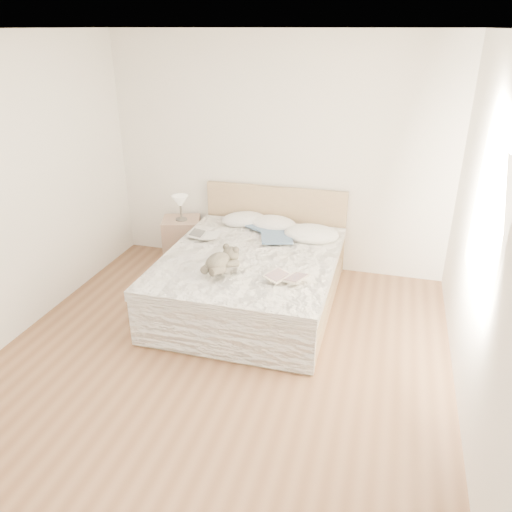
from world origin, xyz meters
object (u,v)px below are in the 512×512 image
object	(u,v)px
bed	(253,277)
photo_book	(205,235)
table_lamp	(180,203)
nightstand	(182,240)
childrens_book	(287,277)
teddy_bear	(218,269)

from	to	relation	value
bed	photo_book	xyz separation A→B (m)	(-0.61, 0.21, 0.32)
bed	table_lamp	bearing A→B (deg)	146.13
nightstand	childrens_book	world-z (taller)	childrens_book
photo_book	childrens_book	bearing A→B (deg)	-38.00
photo_book	childrens_book	distance (m)	1.32
table_lamp	photo_book	world-z (taller)	table_lamp
nightstand	table_lamp	distance (m)	0.50
table_lamp	photo_book	xyz separation A→B (m)	(0.51, -0.54, -0.15)
photo_book	teddy_bear	size ratio (longest dim) A/B	0.95
table_lamp	childrens_book	bearing A→B (deg)	-38.90
teddy_bear	childrens_book	bearing A→B (deg)	19.87
nightstand	table_lamp	world-z (taller)	table_lamp
nightstand	photo_book	distance (m)	0.85
table_lamp	photo_book	size ratio (longest dim) A/B	0.86
childrens_book	bed	bearing A→B (deg)	155.02
table_lamp	photo_book	bearing A→B (deg)	-46.33
table_lamp	teddy_bear	size ratio (longest dim) A/B	0.82
bed	teddy_bear	bearing A→B (deg)	-106.12
photo_book	teddy_bear	bearing A→B (deg)	-64.35
childrens_book	teddy_bear	world-z (taller)	teddy_bear
photo_book	teddy_bear	xyz separation A→B (m)	(0.44, -0.79, 0.02)
bed	teddy_bear	size ratio (longest dim) A/B	5.72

